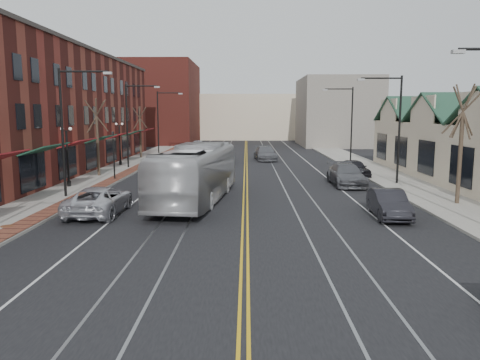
{
  "coord_description": "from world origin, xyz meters",
  "views": [
    {
      "loc": [
        0.06,
        -13.28,
        5.45
      ],
      "look_at": [
        -0.27,
        10.56,
        2.0
      ],
      "focal_mm": 35.0,
      "sensor_mm": 36.0,
      "label": 1
    }
  ],
  "objects_px": {
    "parked_car_b": "(389,204)",
    "parked_car_d": "(354,168)",
    "transit_bus": "(196,174)",
    "parked_suv": "(99,200)",
    "parked_car_c": "(346,175)"
  },
  "relations": [
    {
      "from": "parked_car_b",
      "to": "parked_car_d",
      "type": "distance_m",
      "value": 15.82
    },
    {
      "from": "transit_bus",
      "to": "parked_car_b",
      "type": "bearing_deg",
      "value": 165.15
    },
    {
      "from": "transit_bus",
      "to": "parked_suv",
      "type": "relative_size",
      "value": 2.28
    },
    {
      "from": "parked_suv",
      "to": "transit_bus",
      "type": "bearing_deg",
      "value": -141.98
    },
    {
      "from": "parked_car_d",
      "to": "transit_bus",
      "type": "bearing_deg",
      "value": -143.65
    },
    {
      "from": "transit_bus",
      "to": "parked_car_d",
      "type": "xyz_separation_m",
      "value": [
        12.31,
        11.53,
        -1.01
      ]
    },
    {
      "from": "parked_car_b",
      "to": "parked_car_d",
      "type": "xyz_separation_m",
      "value": [
        1.8,
        15.71,
        0.01
      ]
    },
    {
      "from": "parked_suv",
      "to": "parked_car_c",
      "type": "height_order",
      "value": "parked_car_c"
    },
    {
      "from": "transit_bus",
      "to": "parked_car_c",
      "type": "distance_m",
      "value": 12.53
    },
    {
      "from": "parked_car_c",
      "to": "parked_car_d",
      "type": "bearing_deg",
      "value": 69.93
    },
    {
      "from": "parked_suv",
      "to": "parked_car_d",
      "type": "height_order",
      "value": "parked_suv"
    },
    {
      "from": "parked_car_c",
      "to": "parked_car_d",
      "type": "height_order",
      "value": "parked_car_c"
    },
    {
      "from": "parked_car_c",
      "to": "parked_car_b",
      "type": "bearing_deg",
      "value": -91.09
    },
    {
      "from": "transit_bus",
      "to": "parked_suv",
      "type": "xyz_separation_m",
      "value": [
        -4.84,
        -3.65,
        -0.98
      ]
    },
    {
      "from": "transit_bus",
      "to": "parked_suv",
      "type": "height_order",
      "value": "transit_bus"
    }
  ]
}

